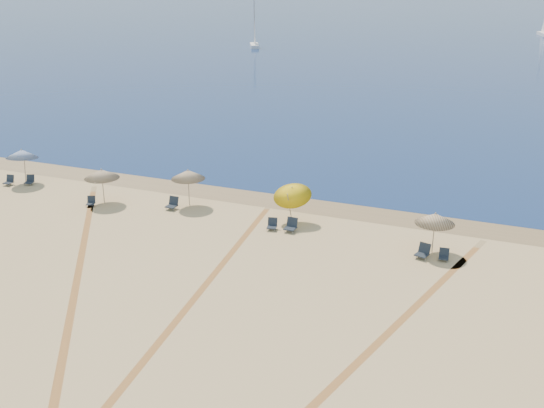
% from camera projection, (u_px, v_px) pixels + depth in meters
% --- Properties ---
extents(ocean, '(500.00, 500.00, 0.00)m').
position_uv_depth(ocean, '(496.00, 12.00, 214.43)').
color(ocean, '#0C2151').
rests_on(ocean, ground).
extents(wet_sand, '(500.00, 500.00, 0.00)m').
position_uv_depth(wet_sand, '(296.00, 203.00, 39.69)').
color(wet_sand, olive).
rests_on(wet_sand, ground).
extents(umbrella_0, '(2.13, 2.17, 2.43)m').
position_uv_depth(umbrella_0, '(22.00, 154.00, 42.70)').
color(umbrella_0, gray).
rests_on(umbrella_0, ground).
extents(umbrella_1, '(2.16, 2.16, 2.23)m').
position_uv_depth(umbrella_1, '(102.00, 174.00, 39.05)').
color(umbrella_1, gray).
rests_on(umbrella_1, ground).
extents(umbrella_2, '(2.09, 2.09, 2.35)m').
position_uv_depth(umbrella_2, '(188.00, 174.00, 38.58)').
color(umbrella_2, gray).
rests_on(umbrella_2, ground).
extents(umbrella_3, '(2.21, 2.25, 2.51)m').
position_uv_depth(umbrella_3, '(292.00, 192.00, 36.10)').
color(umbrella_3, gray).
rests_on(umbrella_3, ground).
extents(umbrella_4, '(2.03, 2.03, 2.22)m').
position_uv_depth(umbrella_4, '(435.00, 218.00, 32.12)').
color(umbrella_4, gray).
rests_on(umbrella_4, ground).
extents(chair_0, '(0.62, 0.70, 0.66)m').
position_uv_depth(chair_0, '(9.00, 181.00, 42.89)').
color(chair_0, black).
rests_on(chair_0, ground).
extents(chair_1, '(0.70, 0.76, 0.65)m').
position_uv_depth(chair_1, '(30.00, 180.00, 42.98)').
color(chair_1, black).
rests_on(chair_1, ground).
extents(chair_2, '(0.67, 0.71, 0.59)m').
position_uv_depth(chair_2, '(91.00, 202.00, 39.14)').
color(chair_2, black).
rests_on(chair_2, ground).
extents(chair_3, '(0.62, 0.73, 0.74)m').
position_uv_depth(chair_3, '(172.00, 204.00, 38.61)').
color(chair_3, black).
rests_on(chair_3, ground).
extents(chair_4, '(0.65, 0.72, 0.64)m').
position_uv_depth(chair_4, '(272.00, 224.00, 35.57)').
color(chair_4, black).
rests_on(chair_4, ground).
extents(chair_5, '(0.64, 0.74, 0.74)m').
position_uv_depth(chair_5, '(291.00, 225.00, 35.32)').
color(chair_5, black).
rests_on(chair_5, ground).
extents(chair_6, '(0.78, 0.85, 0.73)m').
position_uv_depth(chair_6, '(423.00, 252.00, 32.07)').
color(chair_6, black).
rests_on(chair_6, ground).
extents(chair_7, '(0.54, 0.61, 0.59)m').
position_uv_depth(chair_7, '(444.00, 255.00, 31.82)').
color(chair_7, black).
rests_on(chair_7, ground).
extents(sailboat_1, '(3.80, 5.73, 8.46)m').
position_uv_depth(sailboat_1, '(255.00, 33.00, 116.90)').
color(sailboat_1, white).
rests_on(sailboat_1, ocean).
extents(tire_tracks, '(50.44, 39.70, 0.00)m').
position_uv_depth(tire_tracks, '(190.00, 322.00, 26.30)').
color(tire_tracks, tan).
rests_on(tire_tracks, ground).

